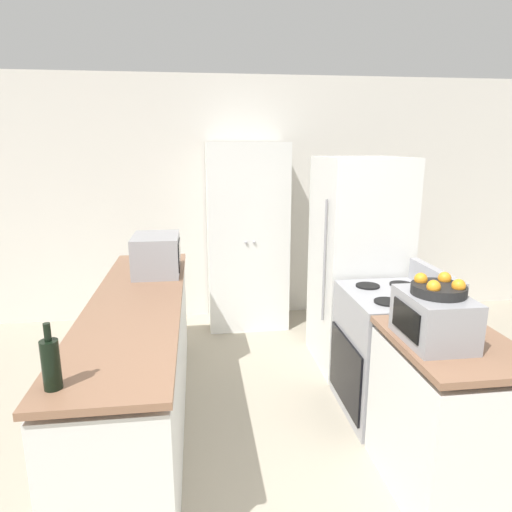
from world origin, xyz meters
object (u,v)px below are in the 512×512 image
object	(u,v)px
pantry_cabinet	(247,236)
toaster_oven	(434,318)
wine_bottle	(51,363)
fruit_bowl	(439,288)
stove	(390,352)
refrigerator	(357,264)
microwave	(157,255)

from	to	relation	value
pantry_cabinet	toaster_oven	distance (m)	2.68
wine_bottle	fruit_bowl	xyz separation A→B (m)	(1.82, 0.24, 0.17)
wine_bottle	toaster_oven	distance (m)	1.83
stove	refrigerator	bearing A→B (deg)	89.05
microwave	fruit_bowl	xyz separation A→B (m)	(1.53, -1.49, 0.14)
pantry_cabinet	stove	size ratio (longest dim) A/B	1.81
pantry_cabinet	refrigerator	size ratio (longest dim) A/B	1.07
wine_bottle	pantry_cabinet	bearing A→B (deg)	68.23
microwave	wine_bottle	size ratio (longest dim) A/B	1.60
stove	wine_bottle	world-z (taller)	wine_bottle
stove	toaster_oven	distance (m)	0.97
fruit_bowl	refrigerator	bearing A→B (deg)	84.77
stove	fruit_bowl	bearing A→B (deg)	-99.57
pantry_cabinet	toaster_oven	world-z (taller)	pantry_cabinet
refrigerator	toaster_oven	xyz separation A→B (m)	(-0.16, -1.56, 0.13)
fruit_bowl	toaster_oven	bearing A→B (deg)	-160.25
refrigerator	wine_bottle	size ratio (longest dim) A/B	6.17
stove	refrigerator	world-z (taller)	refrigerator
toaster_oven	stove	bearing A→B (deg)	79.53
pantry_cabinet	fruit_bowl	size ratio (longest dim) A/B	7.03
stove	wine_bottle	bearing A→B (deg)	-152.64
stove	microwave	size ratio (longest dim) A/B	2.27
stove	fruit_bowl	size ratio (longest dim) A/B	3.88
wine_bottle	toaster_oven	xyz separation A→B (m)	(1.81, 0.24, 0.01)
microwave	toaster_oven	bearing A→B (deg)	-44.66
pantry_cabinet	wine_bottle	distance (m)	3.05
pantry_cabinet	toaster_oven	bearing A→B (deg)	-75.32
microwave	fruit_bowl	world-z (taller)	fruit_bowl
stove	wine_bottle	size ratio (longest dim) A/B	3.63
fruit_bowl	stove	bearing A→B (deg)	80.43
microwave	fruit_bowl	bearing A→B (deg)	-44.32
toaster_oven	fruit_bowl	world-z (taller)	fruit_bowl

